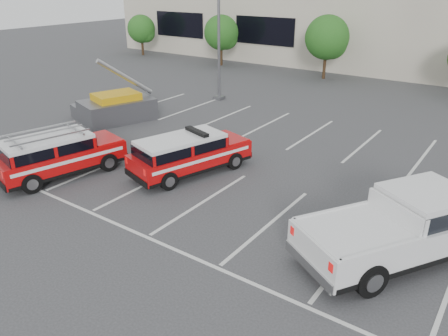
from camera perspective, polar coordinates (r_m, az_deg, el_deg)
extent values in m
plane|color=#363638|center=(15.66, -2.71, -4.44)|extent=(120.00, 120.00, 0.00)
cube|color=silver|center=(19.05, 5.62, 0.79)|extent=(23.00, 15.00, 0.01)
cube|color=beige|center=(43.82, 25.11, 17.12)|extent=(60.00, 15.00, 8.00)
cylinder|color=#3F2B19|center=(47.43, -10.59, 15.22)|extent=(0.24, 0.24, 1.51)
sphere|color=#124712|center=(47.21, -10.76, 17.43)|extent=(2.77, 2.77, 2.77)
sphere|color=#124712|center=(47.11, -10.18, 16.94)|extent=(1.85, 1.85, 1.85)
cylinder|color=#3F2B19|center=(40.95, -0.36, 14.43)|extent=(0.24, 0.24, 1.67)
sphere|color=#124712|center=(40.67, -0.37, 17.28)|extent=(3.07, 3.07, 3.07)
sphere|color=#124712|center=(40.66, 0.28, 16.62)|extent=(2.05, 2.05, 2.05)
cylinder|color=#3F2B19|center=(36.11, 12.97, 12.75)|extent=(0.24, 0.24, 1.84)
sphere|color=#124712|center=(35.78, 13.31, 16.27)|extent=(3.37, 3.37, 3.37)
sphere|color=#124712|center=(35.88, 13.97, 15.40)|extent=(2.24, 2.24, 2.24)
cube|color=#59595E|center=(29.14, -0.65, 9.18)|extent=(0.60, 0.60, 0.20)
cylinder|color=#59595E|center=(28.32, -0.69, 18.82)|extent=(0.18, 0.18, 10.00)
cube|color=#B50809|center=(17.79, -4.34, 1.52)|extent=(3.17, 5.28, 0.76)
cube|color=black|center=(17.36, -5.64, 2.94)|extent=(2.61, 3.86, 0.40)
cube|color=silver|center=(17.26, -5.68, 3.79)|extent=(2.56, 3.78, 0.14)
cube|color=black|center=(17.62, -3.57, 4.77)|extent=(1.35, 0.63, 0.14)
cube|color=silver|center=(13.43, 22.73, -7.45)|extent=(5.27, 6.60, 0.93)
cube|color=black|center=(13.50, 24.95, -4.27)|extent=(2.92, 3.00, 0.49)
cube|color=silver|center=(13.36, 25.19, -3.01)|extent=(2.86, 2.93, 0.18)
cube|color=#B50809|center=(18.69, -20.46, 1.26)|extent=(2.99, 5.16, 0.80)
cube|color=black|center=(18.34, -22.08, 2.64)|extent=(2.48, 3.65, 0.42)
cube|color=silver|center=(18.25, -22.22, 3.47)|extent=(2.43, 3.57, 0.15)
cube|color=#A5A5A8|center=(18.17, -22.35, 4.26)|extent=(2.46, 3.34, 0.06)
cube|color=#59595E|center=(25.24, -13.74, 7.37)|extent=(3.44, 4.39, 1.17)
cube|color=#D1990C|center=(25.05, -13.90, 9.00)|extent=(2.36, 2.77, 0.43)
cylinder|color=#A5A5A8|center=(25.07, -12.77, 11.51)|extent=(1.23, 3.04, 2.29)
cube|color=#59595E|center=(26.42, -17.74, 7.15)|extent=(1.42, 1.55, 0.75)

